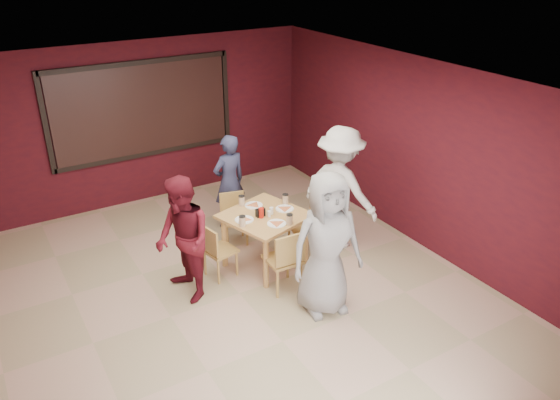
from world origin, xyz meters
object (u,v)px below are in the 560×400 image
dining_table (265,221)px  diner_back (229,182)px  chair_left (216,249)px  diner_front (326,244)px  diner_right (340,189)px  diner_left (183,240)px  chair_back (234,215)px  chair_right (308,222)px  chair_front (286,258)px

dining_table → diner_back: 1.33m
chair_left → diner_back: size_ratio=0.52×
dining_table → diner_front: bearing=-84.0°
dining_table → diner_right: size_ratio=0.67×
chair_left → diner_left: 0.68m
diner_left → diner_right: (2.48, 0.05, 0.11)m
diner_left → chair_back: bearing=127.4°
dining_table → chair_left: bearing=175.5°
chair_left → diner_front: bearing=-57.0°
chair_back → diner_left: bearing=-140.2°
chair_left → diner_right: (1.96, -0.15, 0.49)m
diner_back → chair_left: bearing=48.9°
diner_back → dining_table: bearing=78.1°
chair_left → diner_right: size_ratio=0.42×
diner_front → diner_back: size_ratio=1.20×
chair_left → diner_back: (0.84, 1.27, 0.32)m
chair_back → chair_right: bearing=-45.3°
diner_back → diner_front: bearing=83.2°
chair_back → chair_left: (-0.67, -0.80, 0.02)m
chair_front → diner_left: size_ratio=0.53×
chair_left → chair_right: (1.49, -0.03, 0.02)m
chair_back → diner_right: bearing=-36.4°
chair_back → chair_left: size_ratio=0.97×
dining_table → chair_front: size_ratio=1.42×
chair_front → diner_right: diner_right is taller
chair_left → chair_right: bearing=-1.0°
chair_left → diner_front: diner_front is taller
dining_table → chair_front: dining_table is taller
chair_back → diner_front: bearing=-84.6°
dining_table → diner_left: diner_left is taller
chair_front → diner_left: diner_left is taller
chair_front → chair_left: size_ratio=1.11×
dining_table → chair_left: (-0.74, 0.06, -0.25)m
chair_right → diner_right: bearing=-14.6°
chair_front → diner_back: bearing=84.5°
dining_table → chair_right: 0.78m
chair_front → diner_right: 1.52m
chair_right → diner_left: size_ratio=0.50×
diner_front → chair_right: bearing=74.7°
diner_front → diner_right: 1.61m
chair_right → diner_front: diner_front is taller
diner_front → diner_left: bearing=150.4°
diner_left → chair_left: bearing=107.9°
chair_right → diner_left: 2.05m
chair_right → diner_right: diner_right is taller
chair_front → diner_back: 2.06m
diner_back → diner_right: diner_right is taller
chair_front → diner_front: (0.22, -0.58, 0.43)m
diner_left → diner_right: diner_right is taller
diner_front → diner_right: bearing=57.5°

